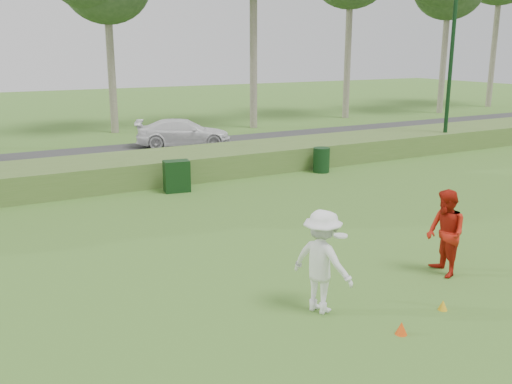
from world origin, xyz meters
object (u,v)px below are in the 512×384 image
cone_orange (401,328)px  car_right (184,133)px  lamp_post (454,29)px  trash_bin (321,160)px  player_red (446,233)px  utility_cabinet (177,176)px  player_white (322,261)px  cone_yellow (443,305)px

cone_orange → car_right: 19.71m
lamp_post → trash_bin: size_ratio=8.40×
lamp_post → cone_orange: (-14.13, -12.44, -5.48)m
player_red → trash_bin: 10.55m
player_red → utility_cabinet: size_ratio=1.75×
player_white → player_red: 3.33m
lamp_post → player_white: size_ratio=4.19×
lamp_post → player_red: lamp_post is taller
trash_bin → player_red: bearing=-110.7°
player_red → cone_yellow: bearing=-29.7°
cone_yellow → utility_cabinet: utility_cabinet is taller
lamp_post → trash_bin: bearing=-172.7°
lamp_post → trash_bin: (-7.76, -0.99, -5.11)m
lamp_post → cone_yellow: (-12.79, -12.11, -5.49)m
cone_yellow → trash_bin: size_ratio=0.20×
lamp_post → utility_cabinet: 14.82m
lamp_post → cone_yellow: size_ratio=41.49×
player_red → car_right: 17.79m
lamp_post → trash_bin: 9.34m
cone_orange → trash_bin: bearing=60.9°
player_white → lamp_post: bearing=-74.7°
cone_orange → car_right: car_right is taller
cone_orange → car_right: (3.74, 19.35, 0.61)m
trash_bin → car_right: 8.33m
player_white → trash_bin: bearing=-56.5°
player_white → car_right: (4.42, 17.91, -0.25)m
lamp_post → cone_orange: bearing=-138.6°
trash_bin → utility_cabinet: bearing=-178.2°
lamp_post → utility_cabinet: (-13.88, -1.18, -5.06)m
lamp_post → player_red: size_ratio=4.34×
car_right → player_red: bearing=-161.4°
player_white → car_right: 18.45m
lamp_post → player_white: (-14.81, -11.00, -4.62)m
cone_orange → lamp_post: bearing=41.4°
player_white → cone_orange: size_ratio=8.53×
utility_cabinet → trash_bin: bearing=11.3°
cone_orange → trash_bin: 13.11m
lamp_post → player_red: (-11.49, -10.85, -4.65)m
player_red → trash_bin: size_ratio=1.94×
cone_yellow → player_white: bearing=151.4°
player_white → trash_bin: (7.05, 10.02, -0.49)m
utility_cabinet → car_right: size_ratio=0.23×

